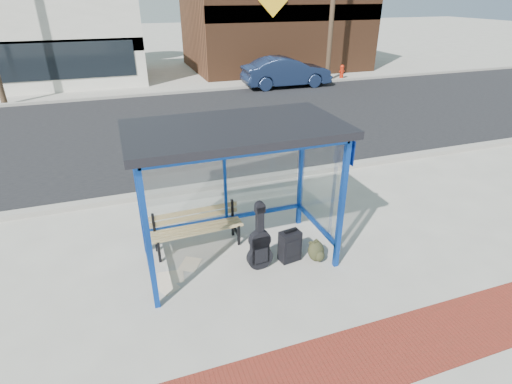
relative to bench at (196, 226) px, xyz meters
name	(u,v)px	position (x,y,z in m)	size (l,w,h in m)	color
ground	(239,258)	(0.60, -0.61, -0.44)	(120.00, 120.00, 0.00)	#B2ADA0
brick_paver_strip	(302,378)	(0.60, -3.21, -0.43)	(60.00, 1.00, 0.01)	maroon
curb_near	(202,187)	(0.60, 2.29, -0.38)	(60.00, 0.25, 0.12)	gray
street_asphalt	(170,128)	(0.60, 7.39, -0.43)	(60.00, 10.00, 0.00)	black
curb_far	(153,94)	(0.60, 12.49, -0.38)	(60.00, 0.25, 0.12)	gray
far_sidewalk	(149,87)	(0.60, 14.39, -0.43)	(60.00, 4.00, 0.01)	#B2ADA0
bus_shelter	(235,146)	(0.60, -0.54, 1.64)	(3.30, 1.80, 2.42)	#0E399C
storefront_brown	(274,10)	(8.60, 17.89, 2.76)	(10.00, 7.08, 6.40)	#59331E
bench	(196,226)	(0.00, 0.00, 0.00)	(1.64, 0.45, 0.77)	black
guitar_bag	(260,246)	(0.86, -0.98, 0.00)	(0.44, 0.15, 1.19)	black
suitcase	(290,246)	(1.42, -0.95, -0.15)	(0.38, 0.28, 0.62)	black
backpack	(317,252)	(1.86, -1.11, -0.26)	(0.35, 0.33, 0.37)	#2B2C18
sign_post	(344,185)	(2.43, -0.88, 0.83)	(0.10, 0.28, 2.24)	#0E2C9A
newspaper_a	(167,287)	(-0.70, -0.97, -0.43)	(0.35, 0.28, 0.01)	white
newspaper_b	(171,277)	(-0.61, -0.75, -0.43)	(0.42, 0.33, 0.01)	white
newspaper_c	(190,264)	(-0.24, -0.50, -0.43)	(0.39, 0.31, 0.01)	white
parked_car	(286,72)	(6.99, 12.17, 0.27)	(1.49, 4.29, 1.41)	#182544
fire_hydrant	(342,71)	(10.59, 13.00, -0.04)	(0.33, 0.22, 0.73)	red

